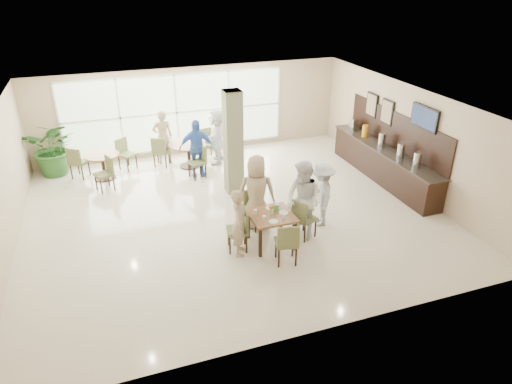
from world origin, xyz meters
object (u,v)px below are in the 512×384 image
object	(u,v)px
adult_a	(196,148)
adult_standing	(163,137)
teen_far	(256,192)
buffet_counter	(384,161)
adult_b	(217,136)
round_table_left	(103,161)
teen_left	(240,223)
potted_plant	(53,148)
teen_standing	(321,194)
main_table	(271,218)
round_table_right	(188,148)
teen_right	(303,201)

from	to	relation	value
adult_a	adult_standing	world-z (taller)	adult_standing
teen_far	buffet_counter	bearing A→B (deg)	-143.31
adult_b	round_table_left	bearing A→B (deg)	-65.31
teen_left	buffet_counter	bearing A→B (deg)	-46.12
teen_left	adult_b	size ratio (longest dim) A/B	0.88
teen_left	potted_plant	bearing A→B (deg)	53.08
buffet_counter	teen_left	distance (m)	5.57
teen_standing	adult_b	bearing A→B (deg)	-147.04
main_table	round_table_left	size ratio (longest dim) A/B	0.95
potted_plant	teen_standing	distance (m)	8.03
teen_left	teen_far	world-z (taller)	teen_far
potted_plant	adult_b	world-z (taller)	adult_b
buffet_counter	potted_plant	size ratio (longest dim) A/B	2.82
round_table_right	buffet_counter	bearing A→B (deg)	-28.64
buffet_counter	teen_right	size ratio (longest dim) A/B	2.56
buffet_counter	teen_standing	xyz separation A→B (m)	(-2.88, -1.74, 0.24)
adult_a	adult_b	bearing A→B (deg)	50.42
teen_right	adult_b	bearing A→B (deg)	166.30
teen_standing	adult_standing	xyz separation A→B (m)	(-2.90, 5.05, 0.07)
round_table_right	teen_standing	bearing A→B (deg)	-63.79
round_table_right	teen_standing	distance (m)	5.05
round_table_right	teen_far	size ratio (longest dim) A/B	0.67
buffet_counter	teen_far	xyz separation A→B (m)	(-4.36, -1.34, 0.35)
main_table	teen_standing	world-z (taller)	teen_standing
potted_plant	round_table_left	bearing A→B (deg)	-31.76
teen_right	teen_left	bearing A→B (deg)	-104.79
round_table_right	potted_plant	size ratio (longest dim) A/B	0.72
round_table_left	buffet_counter	bearing A→B (deg)	-19.63
teen_right	potted_plant	bearing A→B (deg)	-157.64
round_table_left	teen_far	bearing A→B (deg)	-51.11
buffet_counter	teen_far	size ratio (longest dim) A/B	2.61
adult_b	adult_standing	size ratio (longest dim) A/B	1.00
adult_b	adult_standing	xyz separation A→B (m)	(-1.59, 0.47, -0.00)
teen_left	main_table	bearing A→B (deg)	-61.98
teen_far	adult_a	world-z (taller)	teen_far
main_table	teen_left	size ratio (longest dim) A/B	0.63
teen_standing	adult_a	xyz separation A→B (m)	(-2.14, 3.79, 0.06)
round_table_right	adult_b	size ratio (longest dim) A/B	0.70
potted_plant	adult_b	xyz separation A→B (m)	(4.74, -0.70, 0.03)
main_table	adult_b	size ratio (longest dim) A/B	0.55
teen_far	adult_a	bearing A→B (deg)	-59.44
main_table	teen_standing	xyz separation A→B (m)	(1.43, 0.45, 0.14)
adult_a	main_table	bearing A→B (deg)	-74.05
adult_b	main_table	bearing A→B (deg)	21.54
buffet_counter	adult_b	world-z (taller)	buffet_counter
teen_far	teen_standing	bearing A→B (deg)	-175.35
adult_a	potted_plant	bearing A→B (deg)	165.84
teen_standing	adult_a	world-z (taller)	adult_a
teen_right	adult_standing	distance (m)	5.88
main_table	round_table_left	world-z (taller)	same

